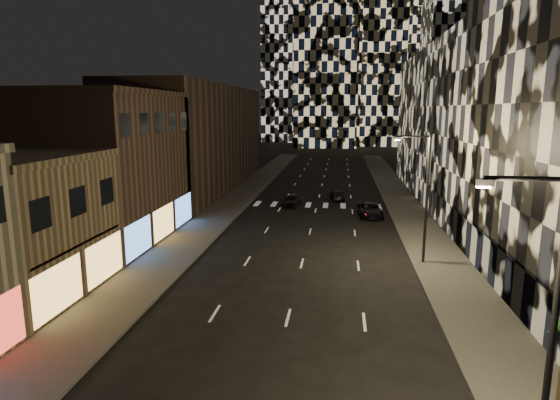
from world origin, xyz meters
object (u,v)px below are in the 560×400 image
(streetlight_near, at_px, (546,311))
(car_dark_oncoming, at_px, (338,195))
(streetlight_far, at_px, (424,190))
(car_dark_midlane, at_px, (292,200))
(car_dark_rightlane, at_px, (370,210))

(streetlight_near, relative_size, car_dark_oncoming, 2.22)
(car_dark_oncoming, bearing_deg, streetlight_far, 98.36)
(car_dark_midlane, height_order, car_dark_oncoming, car_dark_midlane)
(streetlight_far, relative_size, car_dark_rightlane, 1.81)
(streetlight_far, bearing_deg, car_dark_rightlane, 100.03)
(streetlight_far, bearing_deg, car_dark_midlane, 120.14)
(streetlight_near, height_order, car_dark_oncoming, streetlight_near)
(car_dark_midlane, distance_m, car_dark_rightlane, 9.70)
(car_dark_oncoming, bearing_deg, car_dark_midlane, 34.98)
(car_dark_oncoming, relative_size, car_dark_rightlane, 0.82)
(streetlight_far, distance_m, car_dark_midlane, 22.79)
(streetlight_near, bearing_deg, streetlight_far, 90.00)
(car_dark_midlane, distance_m, car_dark_oncoming, 6.85)
(streetlight_near, xyz_separation_m, car_dark_oncoming, (-6.02, 43.76, -4.76))
(streetlight_near, distance_m, streetlight_far, 20.00)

